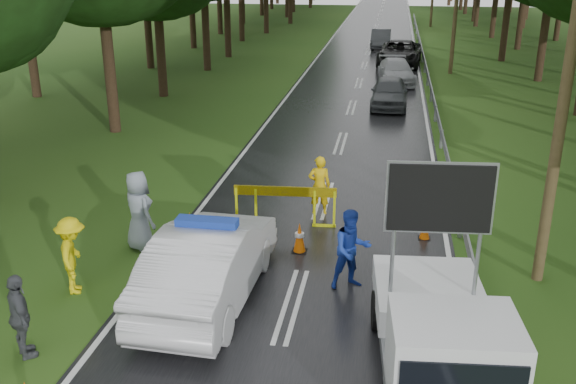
% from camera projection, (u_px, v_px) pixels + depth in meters
% --- Properties ---
extents(ground, '(160.00, 160.00, 0.00)m').
position_uv_depth(ground, '(292.00, 305.00, 13.16)').
color(ground, '#244A15').
rests_on(ground, ground).
extents(road, '(7.00, 140.00, 0.02)m').
position_uv_depth(road, '(364.00, 66.00, 40.88)').
color(road, black).
rests_on(road, ground).
extents(guardrail, '(0.12, 60.06, 0.70)m').
position_uv_depth(guardrail, '(424.00, 59.00, 39.83)').
color(guardrail, gray).
rests_on(guardrail, ground).
extents(utility_pole_near, '(1.40, 0.24, 10.00)m').
position_uv_depth(utility_pole_near, '(572.00, 47.00, 12.45)').
color(utility_pole_near, '#493A21').
rests_on(utility_pole_near, ground).
extents(police_sedan, '(1.94, 5.10, 1.83)m').
position_uv_depth(police_sedan, '(209.00, 263.00, 13.10)').
color(police_sedan, silver).
rests_on(police_sedan, ground).
extents(work_truck, '(2.31, 4.56, 3.52)m').
position_uv_depth(work_truck, '(440.00, 336.00, 10.39)').
color(work_truck, gray).
rests_on(work_truck, ground).
extents(barrier, '(2.67, 0.25, 1.11)m').
position_uv_depth(barrier, '(285.00, 196.00, 16.68)').
color(barrier, '#C8D30B').
rests_on(barrier, ground).
extents(officer, '(0.65, 0.47, 1.67)m').
position_uv_depth(officer, '(319.00, 185.00, 17.47)').
color(officer, yellow).
rests_on(officer, ground).
extents(civilian, '(1.06, 0.97, 1.78)m').
position_uv_depth(civilian, '(352.00, 249.00, 13.58)').
color(civilian, '#1835A1').
rests_on(civilian, ground).
extents(bystander_left, '(0.98, 1.24, 1.69)m').
position_uv_depth(bystander_left, '(73.00, 256.00, 13.41)').
color(bystander_left, yellow).
rests_on(bystander_left, ground).
extents(bystander_mid, '(0.93, 0.96, 1.61)m').
position_uv_depth(bystander_mid, '(20.00, 317.00, 11.23)').
color(bystander_mid, '#44474C').
rests_on(bystander_mid, ground).
extents(bystander_right, '(1.14, 1.09, 1.97)m').
position_uv_depth(bystander_right, '(139.00, 211.00, 15.36)').
color(bystander_right, gray).
rests_on(bystander_right, ground).
extents(queue_car_first, '(1.69, 4.11, 1.39)m').
position_uv_depth(queue_car_first, '(389.00, 92.00, 29.73)').
color(queue_car_first, '#404448').
rests_on(queue_car_first, ground).
extents(queue_car_second, '(2.32, 4.60, 1.28)m').
position_uv_depth(queue_car_second, '(396.00, 71.00, 35.25)').
color(queue_car_second, '#A1A2A8').
rests_on(queue_car_second, ground).
extents(queue_car_third, '(2.97, 5.75, 1.55)m').
position_uv_depth(queue_car_third, '(400.00, 53.00, 40.72)').
color(queue_car_third, black).
rests_on(queue_car_third, ground).
extents(queue_car_fourth, '(1.47, 4.16, 1.37)m').
position_uv_depth(queue_car_fourth, '(381.00, 39.00, 48.18)').
color(queue_car_fourth, '#393B3F').
rests_on(queue_car_fourth, ground).
extents(cone_center, '(0.32, 0.32, 0.67)m').
position_uv_depth(cone_center, '(263.00, 246.00, 15.04)').
color(cone_center, black).
rests_on(cone_center, ground).
extents(cone_far, '(0.36, 0.36, 0.76)m').
position_uv_depth(cone_far, '(299.00, 238.00, 15.37)').
color(cone_far, black).
rests_on(cone_far, ground).
extents(cone_left_mid, '(0.31, 0.31, 0.65)m').
position_uv_depth(cone_left_mid, '(190.00, 224.00, 16.28)').
color(cone_left_mid, black).
rests_on(cone_left_mid, ground).
extents(cone_right, '(0.31, 0.31, 0.65)m').
position_uv_depth(cone_right, '(425.00, 228.00, 16.08)').
color(cone_right, black).
rests_on(cone_right, ground).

